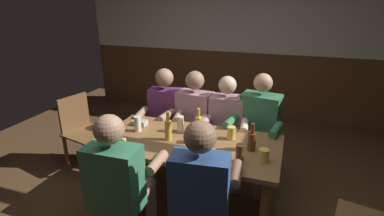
{
  "coord_description": "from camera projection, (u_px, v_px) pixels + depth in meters",
  "views": [
    {
      "loc": [
        0.81,
        -2.14,
        1.94
      ],
      "look_at": [
        0.0,
        0.22,
        1.02
      ],
      "focal_mm": 27.43,
      "sensor_mm": 36.0,
      "label": 1
    }
  ],
  "objects": [
    {
      "name": "bottle_0",
      "position": [
        168.0,
        129.0,
        2.67
      ],
      "size": [
        0.06,
        0.06,
        0.27
      ],
      "color": "gold",
      "rests_on": "dining_table"
    },
    {
      "name": "back_wall_upper",
      "position": [
        246.0,
        4.0,
        4.74
      ],
      "size": [
        5.69,
        0.12,
        1.55
      ],
      "primitive_type": "cube",
      "color": "beige"
    },
    {
      "name": "ground_plane",
      "position": [
        185.0,
        215.0,
        2.82
      ],
      "size": [
        6.82,
        6.82,
        0.0
      ],
      "primitive_type": "plane",
      "color": "#4C331E"
    },
    {
      "name": "person_2",
      "position": [
        225.0,
        125.0,
        3.22
      ],
      "size": [
        0.53,
        0.56,
        1.18
      ],
      "rotation": [
        0.0,
        0.0,
        3.25
      ],
      "color": "#B78493",
      "rests_on": "ground_plane"
    },
    {
      "name": "pint_glass_4",
      "position": [
        240.0,
        153.0,
        2.31
      ],
      "size": [
        0.07,
        0.07,
        0.15
      ],
      "primitive_type": "cylinder",
      "color": "#4C2D19",
      "rests_on": "dining_table"
    },
    {
      "name": "person_0",
      "position": [
        164.0,
        115.0,
        3.44
      ],
      "size": [
        0.55,
        0.54,
        1.21
      ],
      "rotation": [
        0.0,
        0.0,
        3.29
      ],
      "color": "#6B2D66",
      "rests_on": "ground_plane"
    },
    {
      "name": "pint_glass_1",
      "position": [
        264.0,
        155.0,
        2.33
      ],
      "size": [
        0.08,
        0.08,
        0.1
      ],
      "primitive_type": "cylinder",
      "color": "#E5C64C",
      "rests_on": "dining_table"
    },
    {
      "name": "person_4",
      "position": [
        120.0,
        178.0,
        2.23
      ],
      "size": [
        0.55,
        0.53,
        1.21
      ],
      "rotation": [
        0.0,
        0.0,
        0.03
      ],
      "color": "#33724C",
      "rests_on": "ground_plane"
    },
    {
      "name": "dining_table",
      "position": [
        189.0,
        151.0,
        2.72
      ],
      "size": [
        1.64,
        0.84,
        0.73
      ],
      "color": "brown",
      "rests_on": "ground_plane"
    },
    {
      "name": "pint_glass_0",
      "position": [
        198.0,
        136.0,
        2.63
      ],
      "size": [
        0.08,
        0.08,
        0.13
      ],
      "primitive_type": "cylinder",
      "color": "white",
      "rests_on": "dining_table"
    },
    {
      "name": "chair_empty_near_right",
      "position": [
        83.0,
        130.0,
        3.52
      ],
      "size": [
        0.53,
        0.53,
        0.88
      ],
      "rotation": [
        0.0,
        0.0,
        -1.8
      ],
      "color": "brown",
      "rests_on": "ground_plane"
    },
    {
      "name": "person_5",
      "position": [
        201.0,
        193.0,
        2.02
      ],
      "size": [
        0.55,
        0.54,
        1.25
      ],
      "rotation": [
        0.0,
        0.0,
        0.12
      ],
      "color": "#2D4C84",
      "rests_on": "ground_plane"
    },
    {
      "name": "back_wall_wainscot",
      "position": [
        241.0,
        83.0,
        5.2
      ],
      "size": [
        5.69,
        0.12,
        1.11
      ],
      "primitive_type": "cube",
      "color": "brown",
      "rests_on": "ground_plane"
    },
    {
      "name": "person_1",
      "position": [
        192.0,
        119.0,
        3.34
      ],
      "size": [
        0.56,
        0.55,
        1.21
      ],
      "rotation": [
        0.0,
        0.0,
        3.04
      ],
      "color": "#B78493",
      "rests_on": "ground_plane"
    },
    {
      "name": "table_candle",
      "position": [
        124.0,
        143.0,
        2.56
      ],
      "size": [
        0.04,
        0.04,
        0.08
      ],
      "primitive_type": "cylinder",
      "color": "#F9E08C",
      "rests_on": "dining_table"
    },
    {
      "name": "plate_0",
      "position": [
        207.0,
        153.0,
        2.45
      ],
      "size": [
        0.2,
        0.2,
        0.01
      ],
      "primitive_type": "cylinder",
      "color": "white",
      "rests_on": "dining_table"
    },
    {
      "name": "pint_glass_3",
      "position": [
        180.0,
        124.0,
        2.85
      ],
      "size": [
        0.06,
        0.06,
        0.16
      ],
      "primitive_type": "cylinder",
      "color": "white",
      "rests_on": "dining_table"
    },
    {
      "name": "condiment_caddy",
      "position": [
        140.0,
        123.0,
        3.02
      ],
      "size": [
        0.14,
        0.1,
        0.05
      ],
      "primitive_type": "cube",
      "color": "#B2B7BC",
      "rests_on": "dining_table"
    },
    {
      "name": "bottle_1",
      "position": [
        252.0,
        140.0,
        2.49
      ],
      "size": [
        0.07,
        0.07,
        0.25
      ],
      "color": "#593314",
      "rests_on": "dining_table"
    },
    {
      "name": "person_3",
      "position": [
        258.0,
        126.0,
        3.11
      ],
      "size": [
        0.58,
        0.59,
        1.24
      ],
      "rotation": [
        0.0,
        0.0,
        2.97
      ],
      "color": "#33724C",
      "rests_on": "ground_plane"
    },
    {
      "name": "pint_glass_5",
      "position": [
        138.0,
        124.0,
        2.86
      ],
      "size": [
        0.07,
        0.07,
        0.15
      ],
      "primitive_type": "cylinder",
      "color": "white",
      "rests_on": "dining_table"
    },
    {
      "name": "bottle_2",
      "position": [
        199.0,
        124.0,
        2.81
      ],
      "size": [
        0.07,
        0.07,
        0.25
      ],
      "color": "gold",
      "rests_on": "dining_table"
    },
    {
      "name": "pint_glass_2",
      "position": [
        231.0,
        133.0,
        2.71
      ],
      "size": [
        0.08,
        0.08,
        0.12
      ],
      "primitive_type": "cylinder",
      "color": "#E5C64C",
      "rests_on": "dining_table"
    }
  ]
}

